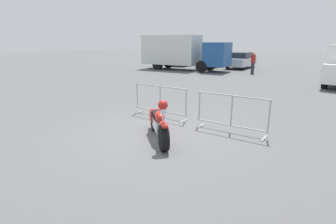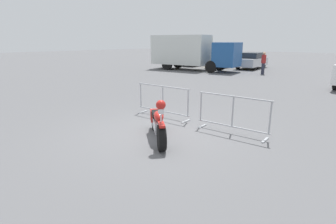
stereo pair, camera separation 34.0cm
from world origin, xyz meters
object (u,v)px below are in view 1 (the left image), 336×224
object	(u,v)px
parked_car_white	(186,59)
pedestrian	(253,62)
parked_car_silver	(241,60)
parked_car_yellow	(212,59)
crowd_barrier_near	(160,101)
box_truck	(180,51)
crowd_barrier_far	(231,113)
motorcycle	(159,123)

from	to	relation	value
parked_car_white	pedestrian	distance (m)	8.61
pedestrian	parked_car_silver	bearing A→B (deg)	-40.94
parked_car_yellow	parked_car_silver	distance (m)	2.85
parked_car_silver	parked_car_yellow	bearing A→B (deg)	90.73
parked_car_silver	parked_car_white	bearing A→B (deg)	93.48
crowd_barrier_near	box_truck	xyz separation A→B (m)	(-8.01, 12.75, 1.08)
box_truck	parked_car_white	size ratio (longest dim) A/B	1.91
parked_car_white	crowd_barrier_far	bearing A→B (deg)	-147.11
motorcycle	crowd_barrier_near	world-z (taller)	motorcycle
motorcycle	parked_car_silver	size ratio (longest dim) A/B	0.38
crowd_barrier_far	parked_car_white	xyz separation A→B (m)	(-12.53, 16.65, 0.14)
parked_car_white	parked_car_silver	size ratio (longest dim) A/B	0.94
parked_car_white	crowd_barrier_near	bearing A→B (deg)	-153.12
crowd_barrier_far	parked_car_white	world-z (taller)	parked_car_white
crowd_barrier_near	crowd_barrier_far	xyz separation A→B (m)	(2.54, 0.00, 0.00)
motorcycle	box_truck	world-z (taller)	box_truck
motorcycle	crowd_barrier_near	distance (m)	2.08
motorcycle	parked_car_yellow	distance (m)	20.60
motorcycle	parked_car_white	distance (m)	21.47
box_truck	parked_car_silver	world-z (taller)	box_truck
crowd_barrier_far	pedestrian	size ratio (longest dim) A/B	1.25
motorcycle	crowd_barrier_far	world-z (taller)	motorcycle
crowd_barrier_near	parked_car_silver	size ratio (longest dim) A/B	0.47
crowd_barrier_far	pedestrian	xyz separation A→B (m)	(-4.40, 13.82, 0.37)
crowd_barrier_near	motorcycle	bearing A→B (deg)	-52.18
crowd_barrier_far	parked_car_white	bearing A→B (deg)	126.97
motorcycle	pedestrian	world-z (taller)	pedestrian
motorcycle	parked_car_white	world-z (taller)	parked_car_white
box_truck	pedestrian	bearing A→B (deg)	2.43
motorcycle	crowd_barrier_far	size ratio (longest dim) A/B	0.80
crowd_barrier_near	parked_car_silver	bearing A→B (deg)	103.91
parked_car_white	box_truck	bearing A→B (deg)	-157.23
box_truck	crowd_barrier_near	bearing A→B (deg)	-65.24
box_truck	pedestrian	xyz separation A→B (m)	(6.16, 1.07, -0.72)
motorcycle	pedestrian	xyz separation A→B (m)	(-3.13, 15.45, 0.47)
parked_car_white	parked_car_silver	distance (m)	5.73
crowd_barrier_near	parked_car_white	xyz separation A→B (m)	(-9.99, 16.65, 0.14)
motorcycle	crowd_barrier_far	distance (m)	2.08
parked_car_yellow	box_truck	bearing A→B (deg)	164.80
crowd_barrier_far	parked_car_silver	size ratio (longest dim) A/B	0.47
box_truck	motorcycle	bearing A→B (deg)	-64.55
crowd_barrier_far	parked_car_silver	distance (m)	18.70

